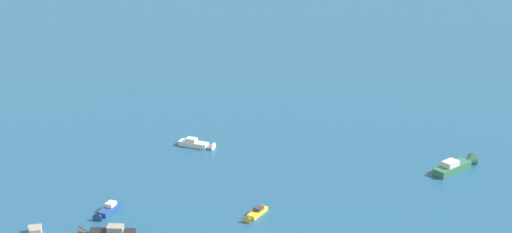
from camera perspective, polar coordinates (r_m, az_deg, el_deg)
The scene contains 5 objects.
motorboat_near_centre at distance 213.40m, azimuth -3.14°, elevation -1.51°, with size 6.14×7.17×2.19m.
motorboat_inshore at distance 183.57m, azimuth -0.06°, elevation -5.29°, with size 6.03×4.37×1.76m.
motorboat_offshore at distance 178.23m, azimuth -8.19°, elevation -6.25°, with size 9.15×7.23×2.73m.
motorboat_ahead at distance 186.48m, azimuth -8.06°, elevation -5.06°, with size 6.62×5.48×2.00m.
motorboat_mid_cluster at distance 205.93m, azimuth 10.80°, elevation -2.62°, with size 10.82×4.77×3.05m.
Camera 1 is at (-79.33, -135.94, 79.89)m, focal length 74.05 mm.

